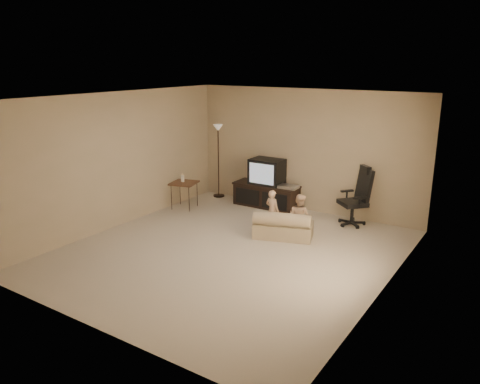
# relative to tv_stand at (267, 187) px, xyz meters

# --- Properties ---
(floor) EXTENTS (5.50, 5.50, 0.00)m
(floor) POSITION_rel_tv_stand_xyz_m (0.75, -2.49, -0.43)
(floor) COLOR beige
(floor) RESTS_ON ground
(room_shell) EXTENTS (5.50, 5.50, 5.50)m
(room_shell) POSITION_rel_tv_stand_xyz_m (0.75, -2.49, 1.09)
(room_shell) COLOR white
(room_shell) RESTS_ON floor
(tv_stand) EXTENTS (1.46, 0.57, 1.03)m
(tv_stand) POSITION_rel_tv_stand_xyz_m (0.00, 0.00, 0.00)
(tv_stand) COLOR black
(tv_stand) RESTS_ON floor
(office_chair) EXTENTS (0.74, 0.74, 1.14)m
(office_chair) POSITION_rel_tv_stand_xyz_m (2.00, -0.09, -0.02)
(office_chair) COLOR black
(office_chair) RESTS_ON floor
(side_table) EXTENTS (0.61, 0.61, 0.76)m
(side_table) POSITION_rel_tv_stand_xyz_m (-1.40, -1.06, 0.12)
(side_table) COLOR brown
(side_table) RESTS_ON floor
(floor_lamp) EXTENTS (0.26, 0.26, 1.66)m
(floor_lamp) POSITION_rel_tv_stand_xyz_m (-1.31, 0.06, 0.78)
(floor_lamp) COLOR black
(floor_lamp) RESTS_ON floor
(child_sofa) EXTENTS (1.14, 0.87, 0.50)m
(child_sofa) POSITION_rel_tv_stand_xyz_m (1.18, -1.45, -0.23)
(child_sofa) COLOR tan
(child_sofa) RESTS_ON floor
(toddler_left) EXTENTS (0.31, 0.25, 0.78)m
(toddler_left) POSITION_rel_tv_stand_xyz_m (0.85, -1.26, -0.04)
(toddler_left) COLOR tan
(toddler_left) RESTS_ON floor
(toddler_right) EXTENTS (0.42, 0.27, 0.81)m
(toddler_right) POSITION_rel_tv_stand_xyz_m (1.43, -1.33, -0.02)
(toddler_right) COLOR tan
(toddler_right) RESTS_ON floor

